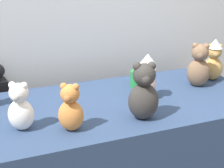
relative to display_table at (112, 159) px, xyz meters
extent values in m
cube|color=silver|center=(0.00, 0.66, 0.91)|extent=(7.00, 0.08, 2.60)
cube|color=navy|center=(0.00, 0.00, 0.00)|extent=(1.85, 0.82, 0.78)
ellipsoid|color=white|center=(-0.54, -0.14, 0.47)|extent=(0.17, 0.16, 0.16)
sphere|color=white|center=(-0.54, -0.14, 0.59)|extent=(0.10, 0.10, 0.10)
sphere|color=white|center=(-0.57, -0.12, 0.63)|extent=(0.04, 0.04, 0.04)
sphere|color=white|center=(-0.51, -0.15, 0.63)|extent=(0.04, 0.04, 0.04)
sphere|color=#B4B3AF|center=(-0.56, -0.17, 0.58)|extent=(0.04, 0.04, 0.04)
ellipsoid|color=#7F6047|center=(0.64, 0.06, 0.49)|extent=(0.20, 0.19, 0.19)
sphere|color=#7F6047|center=(0.64, 0.06, 0.62)|extent=(0.11, 0.11, 0.11)
sphere|color=#7F6047|center=(0.61, 0.08, 0.67)|extent=(0.04, 0.04, 0.04)
sphere|color=#7F6047|center=(0.67, 0.04, 0.67)|extent=(0.04, 0.04, 0.04)
sphere|color=brown|center=(0.61, 0.02, 0.61)|extent=(0.05, 0.05, 0.05)
ellipsoid|color=#D17F3D|center=(-0.31, -0.23, 0.47)|extent=(0.17, 0.16, 0.16)
sphere|color=#D17F3D|center=(-0.31, -0.23, 0.59)|extent=(0.09, 0.09, 0.09)
sphere|color=#D17F3D|center=(-0.34, -0.22, 0.62)|extent=(0.04, 0.04, 0.04)
sphere|color=#D17F3D|center=(-0.29, -0.25, 0.62)|extent=(0.04, 0.04, 0.04)
sphere|color=#A06536|center=(-0.33, -0.27, 0.58)|extent=(0.04, 0.04, 0.04)
ellipsoid|color=#383533|center=(0.08, -0.25, 0.49)|extent=(0.19, 0.18, 0.20)
sphere|color=#383533|center=(0.08, -0.25, 0.64)|extent=(0.12, 0.12, 0.12)
sphere|color=#383533|center=(0.04, -0.24, 0.69)|extent=(0.04, 0.04, 0.04)
sphere|color=#383533|center=(0.12, -0.26, 0.69)|extent=(0.04, 0.04, 0.04)
sphere|color=#32302E|center=(0.07, -0.30, 0.63)|extent=(0.05, 0.05, 0.05)
ellipsoid|color=beige|center=(0.22, -0.01, 0.47)|extent=(0.17, 0.16, 0.16)
sphere|color=beige|center=(0.22, -0.01, 0.59)|extent=(0.09, 0.09, 0.09)
sphere|color=beige|center=(0.20, -0.03, 0.63)|extent=(0.04, 0.04, 0.04)
sphere|color=beige|center=(0.25, 0.00, 0.63)|extent=(0.04, 0.04, 0.04)
sphere|color=#A88783|center=(0.24, -0.05, 0.58)|extent=(0.04, 0.04, 0.04)
cone|color=silver|center=(0.22, -0.01, 0.65)|extent=(0.10, 0.10, 0.06)
ellipsoid|color=tan|center=(0.81, 0.12, 0.47)|extent=(0.17, 0.16, 0.16)
sphere|color=tan|center=(0.81, 0.12, 0.60)|extent=(0.10, 0.10, 0.10)
sphere|color=tan|center=(0.78, 0.13, 0.63)|extent=(0.04, 0.04, 0.04)
sphere|color=tan|center=(0.84, 0.11, 0.63)|extent=(0.04, 0.04, 0.04)
sphere|color=olive|center=(0.79, 0.08, 0.59)|extent=(0.04, 0.04, 0.04)
cone|color=silver|center=(0.81, 0.12, 0.65)|extent=(0.10, 0.10, 0.06)
cylinder|color=#238C3D|center=(0.25, 0.19, 0.45)|extent=(0.08, 0.08, 0.11)
camera|label=1|loc=(-0.66, -1.70, 1.20)|focal=53.65mm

